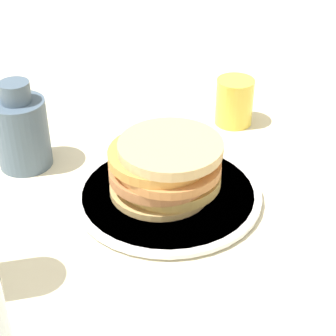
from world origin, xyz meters
TOP-DOWN VIEW (x-y plane):
  - ground_plane at (0.00, 0.00)m, footprint 4.00×4.00m
  - plate at (0.01, -0.01)m, footprint 0.28×0.28m
  - pancake_stack at (0.01, -0.01)m, footprint 0.16×0.16m
  - juice_glass at (0.21, 0.16)m, footprint 0.07×0.07m
  - cream_jug at (-0.16, 0.17)m, footprint 0.08×0.08m
  - napkin at (-0.00, -0.26)m, footprint 0.17×0.15m

SIDE VIEW (x-z plane):
  - ground_plane at x=0.00m, z-range 0.00..0.00m
  - plate at x=0.01m, z-range 0.00..0.01m
  - napkin at x=0.00m, z-range 0.00..0.02m
  - juice_glass at x=0.21m, z-range 0.00..0.08m
  - pancake_stack at x=0.01m, z-range 0.01..0.10m
  - cream_jug at x=-0.16m, z-range -0.01..0.13m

